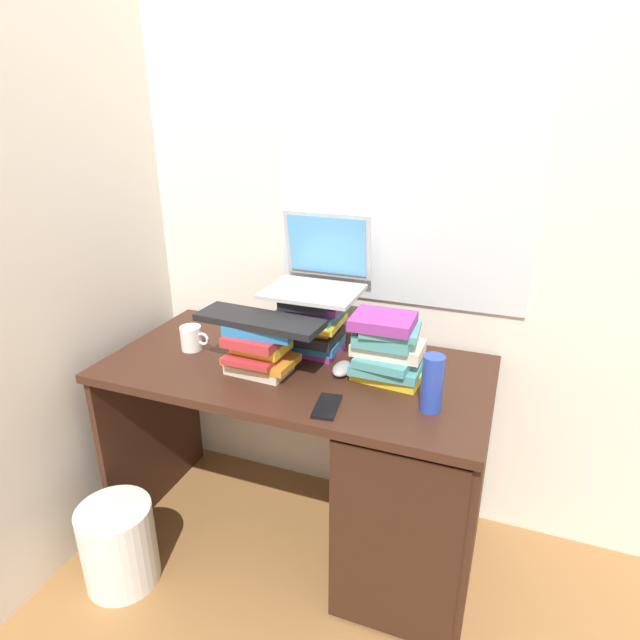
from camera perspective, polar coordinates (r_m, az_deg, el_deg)
name	(u,v)px	position (r m, az deg, el deg)	size (l,w,h in m)	color
ground_plane	(299,533)	(2.27, -2.23, -21.67)	(6.00, 6.00, 0.00)	olive
wall_back	(335,182)	(2.00, 1.56, 14.37)	(6.00, 0.06, 2.60)	silver
wall_left	(91,185)	(2.09, -23.11, 13.01)	(0.05, 6.00, 2.60)	beige
desk	(383,472)	(1.91, 6.65, -15.70)	(1.30, 0.65, 0.74)	#381E14
book_stack_tall	(312,323)	(1.89, -0.90, -0.32)	(0.24, 0.20, 0.22)	#8C338C
book_stack_keyboard_riser	(260,347)	(1.77, -6.38, -2.87)	(0.24, 0.19, 0.17)	beige
book_stack_side	(387,348)	(1.71, 7.07, -2.91)	(0.23, 0.19, 0.22)	yellow
laptop	(319,272)	(1.89, -0.13, 5.14)	(0.32, 0.30, 0.26)	#B7BABF
keyboard	(260,320)	(1.73, -6.43, -0.02)	(0.42, 0.14, 0.02)	black
computer_mouse	(343,368)	(1.78, 2.40, -5.13)	(0.06, 0.10, 0.04)	#A5A8AD
mug	(192,338)	(1.99, -13.45, -1.88)	(0.11, 0.08, 0.09)	white
water_bottle	(432,383)	(1.58, 11.80, -6.60)	(0.06, 0.06, 0.17)	#263FA5
cell_phone	(327,406)	(1.59, 0.74, -9.14)	(0.07, 0.14, 0.01)	black
wastebasket	(119,545)	(2.12, -20.54, -21.39)	(0.25, 0.25, 0.31)	silver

